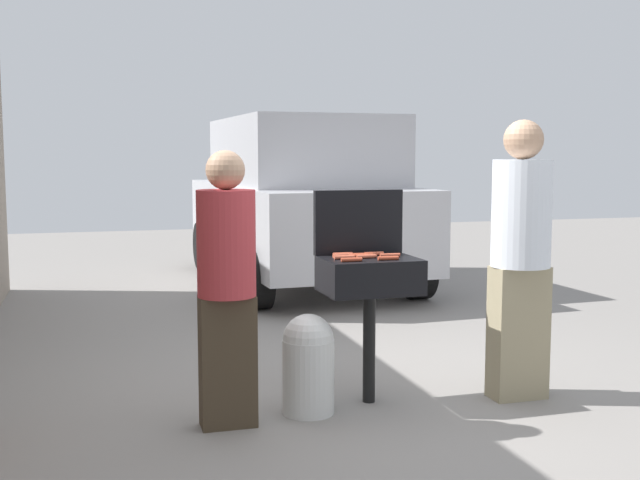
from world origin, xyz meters
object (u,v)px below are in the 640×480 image
at_px(hot_dog_3, 344,257).
at_px(hot_dog_4, 388,258).
at_px(person_left, 227,279).
at_px(hot_dog_7, 352,260).
at_px(hot_dog_6, 390,255).
at_px(hot_dog_2, 358,256).
at_px(bbq_grill, 370,281).
at_px(hot_dog_9, 343,255).
at_px(propane_tank, 308,362).
at_px(hot_dog_5, 366,256).
at_px(person_right, 520,249).
at_px(hot_dog_1, 343,254).
at_px(hot_dog_8, 363,255).
at_px(parked_minivan, 299,200).
at_px(hot_dog_0, 374,254).

distance_m(hot_dog_3, hot_dog_4, 0.27).
bearing_deg(person_left, hot_dog_4, -9.23).
bearing_deg(hot_dog_7, hot_dog_6, 23.38).
bearing_deg(hot_dog_2, hot_dog_6, -6.49).
xyz_separation_m(bbq_grill, hot_dog_3, (-0.17, -0.01, 0.16)).
xyz_separation_m(hot_dog_4, hot_dog_9, (-0.23, 0.20, 0.00)).
xyz_separation_m(hot_dog_9, propane_tank, (-0.28, -0.18, -0.62)).
distance_m(hot_dog_4, hot_dog_6, 0.14).
height_order(hot_dog_5, person_right, person_right).
relative_size(hot_dog_4, hot_dog_6, 1.00).
height_order(hot_dog_5, propane_tank, hot_dog_5).
height_order(hot_dog_1, person_left, person_left).
height_order(bbq_grill, hot_dog_6, hot_dog_6).
distance_m(hot_dog_1, hot_dog_3, 0.14).
bearing_deg(hot_dog_3, hot_dog_6, 1.63).
relative_size(hot_dog_8, propane_tank, 0.21).
height_order(hot_dog_5, parked_minivan, parked_minivan).
distance_m(hot_dog_5, hot_dog_7, 0.18).
distance_m(hot_dog_6, hot_dog_7, 0.33).
height_order(hot_dog_6, hot_dog_7, same).
height_order(hot_dog_6, hot_dog_9, same).
bearing_deg(hot_dog_2, hot_dog_1, 122.92).
xyz_separation_m(hot_dog_1, propane_tank, (-0.29, -0.23, -0.62)).
bearing_deg(hot_dog_3, hot_dog_5, -2.71).
relative_size(hot_dog_1, hot_dog_4, 1.00).
relative_size(hot_dog_8, person_left, 0.08).
height_order(hot_dog_2, hot_dog_4, same).
relative_size(propane_tank, person_right, 0.34).
bearing_deg(hot_dog_8, hot_dog_2, -135.92).
bearing_deg(person_left, hot_dog_7, -8.31).
distance_m(hot_dog_8, propane_tank, 0.77).
distance_m(hot_dog_3, hot_dog_9, 0.09).
bearing_deg(hot_dog_4, hot_dog_6, 64.17).
bearing_deg(hot_dog_6, propane_tank, -169.86).
bearing_deg(hot_dog_0, hot_dog_6, -54.10).
xyz_separation_m(bbq_grill, hot_dog_6, (0.14, 0.00, 0.16)).
bearing_deg(parked_minivan, hot_dog_7, 76.63).
relative_size(bbq_grill, hot_dog_8, 7.17).
height_order(hot_dog_0, hot_dog_5, same).
bearing_deg(hot_dog_8, hot_dog_9, 176.75).
height_order(hot_dog_3, person_left, person_left).
distance_m(hot_dog_7, propane_tank, 0.68).
bearing_deg(bbq_grill, hot_dog_4, -59.43).
relative_size(hot_dog_2, hot_dog_6, 1.00).
relative_size(bbq_grill, hot_dog_6, 7.17).
xyz_separation_m(hot_dog_3, person_left, (-0.77, -0.18, -0.07)).
relative_size(hot_dog_3, hot_dog_8, 1.00).
height_order(hot_dog_8, hot_dog_9, same).
xyz_separation_m(hot_dog_9, person_left, (-0.79, -0.27, -0.07)).
distance_m(hot_dog_2, hot_dog_6, 0.21).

